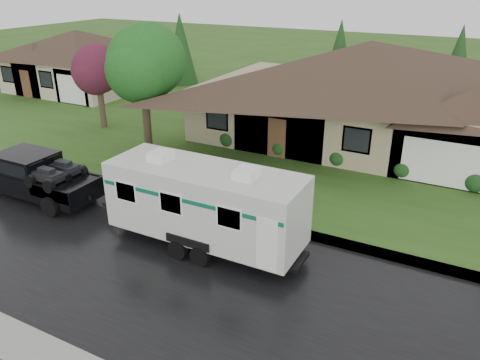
# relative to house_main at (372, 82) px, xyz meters

# --- Properties ---
(ground) EXTENTS (140.00, 140.00, 0.00)m
(ground) POSITION_rel_house_main_xyz_m (-2.29, -13.84, -3.59)
(ground) COLOR #2D5119
(ground) RESTS_ON ground
(road) EXTENTS (140.00, 8.00, 0.01)m
(road) POSITION_rel_house_main_xyz_m (-2.29, -15.84, -3.59)
(road) COLOR black
(road) RESTS_ON ground
(curb) EXTENTS (140.00, 0.50, 0.15)m
(curb) POSITION_rel_house_main_xyz_m (-2.29, -11.59, -3.52)
(curb) COLOR gray
(curb) RESTS_ON ground
(lawn) EXTENTS (140.00, 26.00, 0.15)m
(lawn) POSITION_rel_house_main_xyz_m (-2.29, 1.16, -3.52)
(lawn) COLOR #2D5119
(lawn) RESTS_ON ground
(house_main) EXTENTS (19.44, 10.80, 6.90)m
(house_main) POSITION_rel_house_main_xyz_m (0.00, 0.00, 0.00)
(house_main) COLOR tan
(house_main) RESTS_ON lawn
(house_far) EXTENTS (10.80, 8.64, 5.80)m
(house_far) POSITION_rel_house_main_xyz_m (-24.07, 2.02, -0.62)
(house_far) COLOR tan
(house_far) RESTS_ON lawn
(tree_left_green) EXTENTS (3.90, 3.90, 6.46)m
(tree_left_green) POSITION_rel_house_main_xyz_m (-10.26, -6.99, 1.04)
(tree_left_green) COLOR #382B1E
(tree_left_green) RESTS_ON lawn
(tree_red) EXTENTS (3.08, 3.08, 5.10)m
(tree_red) POSITION_rel_house_main_xyz_m (-15.35, -5.01, 0.09)
(tree_red) COLOR #382B1E
(tree_red) RESTS_ON lawn
(shrub_row) EXTENTS (13.60, 1.00, 1.00)m
(shrub_row) POSITION_rel_house_main_xyz_m (-0.29, -4.54, -2.94)
(shrub_row) COLOR #143814
(shrub_row) RESTS_ON lawn
(pickup_truck) EXTENTS (6.01, 2.28, 2.00)m
(pickup_truck) POSITION_rel_house_main_xyz_m (-11.13, -13.88, -2.52)
(pickup_truck) COLOR black
(pickup_truck) RESTS_ON ground
(travel_trailer) EXTENTS (7.41, 2.60, 3.32)m
(travel_trailer) POSITION_rel_house_main_xyz_m (-2.32, -13.88, -1.83)
(travel_trailer) COLOR beige
(travel_trailer) RESTS_ON ground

